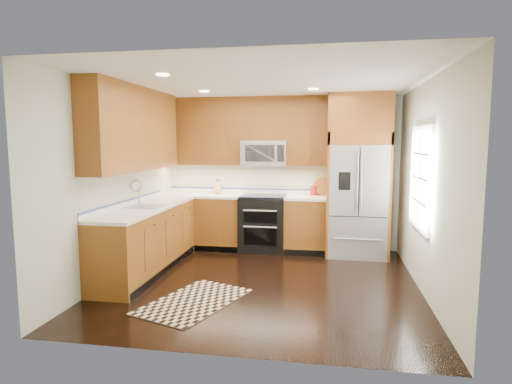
% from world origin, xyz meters
% --- Properties ---
extents(ground, '(4.00, 4.00, 0.00)m').
position_xyz_m(ground, '(0.00, 0.00, 0.00)').
color(ground, black).
rests_on(ground, ground).
extents(wall_back, '(4.00, 0.02, 2.60)m').
position_xyz_m(wall_back, '(0.00, 2.00, 1.30)').
color(wall_back, beige).
rests_on(wall_back, ground).
extents(wall_left, '(0.02, 4.00, 2.60)m').
position_xyz_m(wall_left, '(-2.00, 0.00, 1.30)').
color(wall_left, beige).
rests_on(wall_left, ground).
extents(wall_right, '(0.02, 4.00, 2.60)m').
position_xyz_m(wall_right, '(2.00, 0.00, 1.30)').
color(wall_right, beige).
rests_on(wall_right, ground).
extents(window, '(0.04, 1.10, 1.30)m').
position_xyz_m(window, '(1.98, 0.20, 1.40)').
color(window, white).
rests_on(window, ground).
extents(base_cabinets, '(2.85, 3.00, 0.90)m').
position_xyz_m(base_cabinets, '(-1.23, 0.90, 0.45)').
color(base_cabinets, brown).
rests_on(base_cabinets, ground).
extents(countertop, '(2.86, 3.01, 0.04)m').
position_xyz_m(countertop, '(-1.09, 1.01, 0.92)').
color(countertop, white).
rests_on(countertop, base_cabinets).
extents(upper_cabinets, '(2.85, 3.00, 1.15)m').
position_xyz_m(upper_cabinets, '(-1.15, 1.09, 2.02)').
color(upper_cabinets, brown).
rests_on(upper_cabinets, ground).
extents(range, '(0.76, 0.67, 0.95)m').
position_xyz_m(range, '(-0.25, 1.67, 0.47)').
color(range, black).
rests_on(range, ground).
extents(microwave, '(0.76, 0.40, 0.42)m').
position_xyz_m(microwave, '(-0.25, 1.80, 1.66)').
color(microwave, '#B2B2B7').
rests_on(microwave, ground).
extents(refrigerator, '(0.98, 0.75, 2.60)m').
position_xyz_m(refrigerator, '(1.30, 1.63, 1.30)').
color(refrigerator, '#B2B2B7').
rests_on(refrigerator, ground).
extents(sink_faucet, '(0.54, 0.44, 0.37)m').
position_xyz_m(sink_faucet, '(-1.73, 0.23, 0.99)').
color(sink_faucet, '#B2B2B7').
rests_on(sink_faucet, countertop).
extents(rug, '(1.20, 1.52, 0.01)m').
position_xyz_m(rug, '(-0.68, -0.82, 0.01)').
color(rug, black).
rests_on(rug, ground).
extents(knife_block, '(0.10, 0.14, 0.26)m').
position_xyz_m(knife_block, '(-1.09, 1.87, 1.05)').
color(knife_block, tan).
rests_on(knife_block, countertop).
extents(utensil_crock, '(0.15, 0.15, 0.33)m').
position_xyz_m(utensil_crock, '(0.59, 1.92, 1.05)').
color(utensil_crock, '#A91714').
rests_on(utensil_crock, countertop).
extents(cutting_board, '(0.32, 0.32, 0.02)m').
position_xyz_m(cutting_board, '(0.75, 1.91, 0.95)').
color(cutting_board, brown).
rests_on(cutting_board, countertop).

